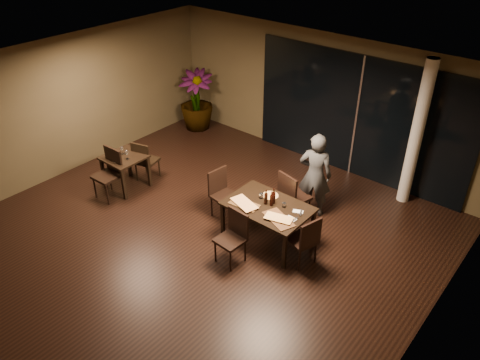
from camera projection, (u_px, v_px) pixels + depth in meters
The scene contains 32 objects.
ground at pixel (198, 238), 8.70m from camera, with size 8.00×8.00×0.00m, color black.
wall_back at pixel (320, 98), 10.54m from camera, with size 8.00×0.10×3.00m, color #473D26.
wall_left at pixel (60, 107), 10.10m from camera, with size 0.10×8.00×3.00m, color #473D26.
wall_right at pixel (431, 276), 5.71m from camera, with size 0.10×8.00×3.00m, color #473D26.
ceiling at pixel (188, 82), 7.10m from camera, with size 8.00×8.00×0.04m, color silver.
window_panel at pixel (357, 117), 10.02m from camera, with size 5.00×0.06×2.70m, color black.
column at pixel (416, 135), 8.98m from camera, with size 0.24×0.24×3.00m, color silver.
main_table at pixel (268, 209), 8.32m from camera, with size 1.50×1.00×0.75m.
side_table at pixel (125, 162), 9.86m from camera, with size 0.80×0.80×0.75m.
chair_main_far at pixel (292, 195), 8.85m from camera, with size 0.59×0.59×1.06m.
chair_main_near at pixel (234, 234), 7.93m from camera, with size 0.47×0.47×0.96m.
chair_main_left at pixel (222, 191), 9.04m from camera, with size 0.51×0.51×0.99m.
chair_main_right at pixel (305, 239), 7.83m from camera, with size 0.55×0.55×0.96m.
chair_side_far at pixel (144, 159), 10.14m from camera, with size 0.54×0.54×0.95m.
chair_side_near at pixel (110, 171), 9.61m from camera, with size 0.51×0.51×1.06m.
diner at pixel (315, 175), 8.93m from camera, with size 0.59×0.39×1.74m, color #2F3234.
potted_plant at pixel (196, 100), 12.29m from camera, with size 0.86×0.86×1.58m, color #1E521B.
pizza_board_left at pixel (244, 204), 8.30m from camera, with size 0.54×0.27×0.01m, color #4A3017.
pizza_board_right at pixel (279, 219), 7.93m from camera, with size 0.61×0.30×0.01m, color #442915.
oblong_pizza_left at pixel (244, 204), 8.29m from camera, with size 0.52×0.25×0.02m, color maroon, non-canonical shape.
oblong_pizza_right at pixel (279, 218), 7.92m from camera, with size 0.46×0.21×0.02m, color maroon, non-canonical shape.
round_pizza at pixel (270, 196), 8.53m from camera, with size 0.29×0.29×0.01m, color red.
bottle_a at pixel (266, 197), 8.25m from camera, with size 0.06×0.06×0.29m, color black, non-canonical shape.
bottle_b at pixel (272, 198), 8.21m from camera, with size 0.06×0.06×0.29m, color black, non-canonical shape.
bottle_c at pixel (274, 196), 8.27m from camera, with size 0.07×0.07×0.30m, color black, non-canonical shape.
tumbler_left at pixel (261, 196), 8.46m from camera, with size 0.08×0.08×0.09m, color white.
tumbler_right at pixel (284, 205), 8.22m from camera, with size 0.07×0.07×0.08m, color white.
napkin_near at pixel (291, 219), 7.94m from camera, with size 0.18×0.10×0.01m, color white.
napkin_far at pixel (298, 212), 8.11m from camera, with size 0.18×0.10×0.01m, color silver.
wine_glass_a at pixel (122, 150), 9.84m from camera, with size 0.08×0.08×0.17m, color white, non-canonical shape.
wine_glass_b at pixel (127, 155), 9.65m from camera, with size 0.09×0.09×0.19m, color white, non-canonical shape.
side_napkin at pixel (115, 160), 9.64m from camera, with size 0.18×0.11×0.01m, color silver.
Camera 1 is at (4.95, -4.73, 5.52)m, focal length 35.00 mm.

